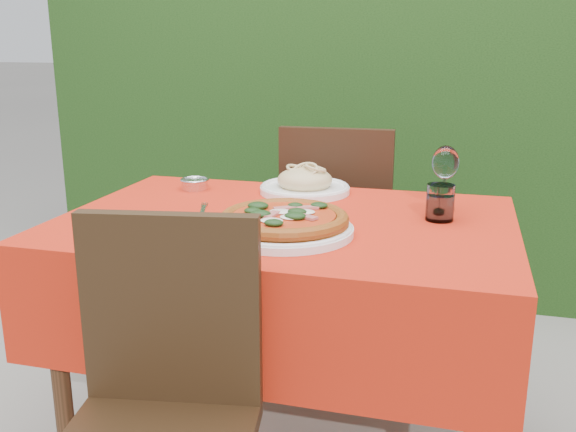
% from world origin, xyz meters
% --- Properties ---
extents(hedge, '(3.20, 0.55, 1.78)m').
position_xyz_m(hedge, '(0.00, 1.55, 0.92)').
color(hedge, black).
rests_on(hedge, ground).
extents(dining_table, '(1.26, 0.86, 0.75)m').
position_xyz_m(dining_table, '(0.00, 0.00, 0.60)').
color(dining_table, '#482A17').
rests_on(dining_table, ground).
extents(chair_near, '(0.46, 0.46, 0.88)m').
position_xyz_m(chair_near, '(-0.11, -0.59, 0.50)').
color(chair_near, black).
rests_on(chair_near, ground).
extents(chair_far, '(0.43, 0.43, 0.93)m').
position_xyz_m(chair_far, '(0.02, 0.69, 0.53)').
color(chair_far, black).
rests_on(chair_far, ground).
extents(pizza_plate, '(0.39, 0.39, 0.07)m').
position_xyz_m(pizza_plate, '(0.04, -0.15, 0.78)').
color(pizza_plate, white).
rests_on(pizza_plate, dining_table).
extents(pasta_plate, '(0.29, 0.29, 0.08)m').
position_xyz_m(pasta_plate, '(-0.02, 0.31, 0.78)').
color(pasta_plate, white).
rests_on(pasta_plate, dining_table).
extents(water_glass, '(0.08, 0.08, 0.10)m').
position_xyz_m(water_glass, '(0.42, 0.09, 0.79)').
color(water_glass, silver).
rests_on(water_glass, dining_table).
extents(wine_glass, '(0.08, 0.08, 0.19)m').
position_xyz_m(wine_glass, '(0.42, 0.21, 0.88)').
color(wine_glass, silver).
rests_on(wine_glass, dining_table).
extents(fork, '(0.08, 0.17, 0.00)m').
position_xyz_m(fork, '(-0.25, -0.00, 0.75)').
color(fork, silver).
rests_on(fork, dining_table).
extents(steel_ramekin, '(0.09, 0.09, 0.03)m').
position_xyz_m(steel_ramekin, '(-0.39, 0.26, 0.76)').
color(steel_ramekin, silver).
rests_on(steel_ramekin, dining_table).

